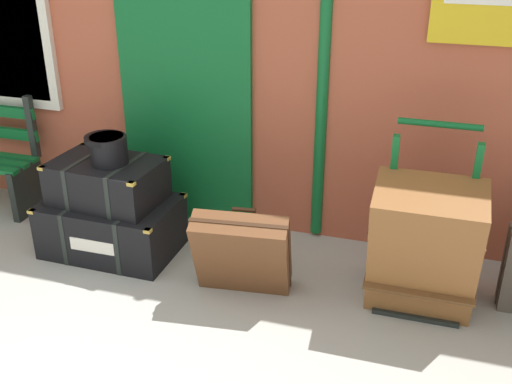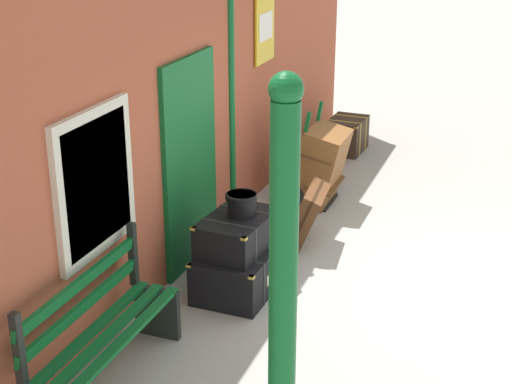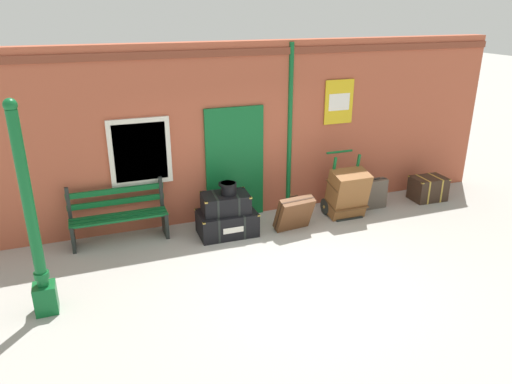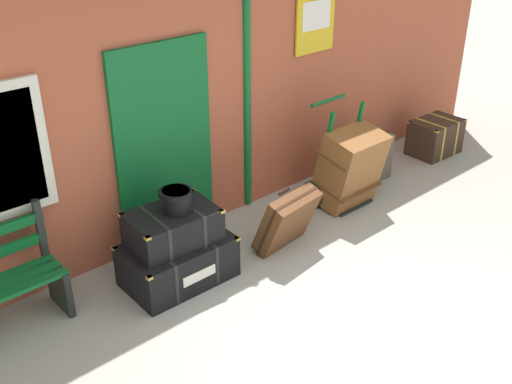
{
  "view_description": "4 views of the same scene",
  "coord_description": "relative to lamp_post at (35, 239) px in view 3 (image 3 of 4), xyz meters",
  "views": [
    {
      "loc": [
        1.65,
        -1.94,
        2.5
      ],
      "look_at": [
        0.57,
        1.61,
        0.73
      ],
      "focal_mm": 43.07,
      "sensor_mm": 36.0,
      "label": 1
    },
    {
      "loc": [
        -6.65,
        -0.67,
        3.54
      ],
      "look_at": [
        0.18,
        1.91,
        0.66
      ],
      "focal_mm": 53.97,
      "sensor_mm": 36.0,
      "label": 2
    },
    {
      "loc": [
        -2.86,
        -5.63,
        3.77
      ],
      "look_at": [
        -0.16,
        1.6,
        0.78
      ],
      "focal_mm": 33.89,
      "sensor_mm": 36.0,
      "label": 3
    },
    {
      "loc": [
        -3.27,
        -2.32,
        3.47
      ],
      "look_at": [
        0.34,
        1.74,
        0.61
      ],
      "focal_mm": 42.79,
      "sensor_mm": 36.0,
      "label": 4
    }
  ],
  "objects": [
    {
      "name": "porters_trolley",
      "position": [
        5.25,
        1.47,
        -0.79
      ],
      "size": [
        0.71,
        0.56,
        1.21
      ],
      "color": "black",
      "rests_on": "ground"
    },
    {
      "name": "ground_plane",
      "position": [
        3.55,
        -0.36,
        -1.06
      ],
      "size": [
        60.0,
        60.0,
        0.0
      ],
      "primitive_type": "plane",
      "color": "#A3A099"
    },
    {
      "name": "large_brown_trunk",
      "position": [
        5.25,
        1.29,
        -0.58
      ],
      "size": [
        0.7,
        0.62,
        0.95
      ],
      "color": "brown",
      "rests_on": "ground"
    },
    {
      "name": "steamer_trunk_middle",
      "position": [
        2.9,
        1.41,
        -0.48
      ],
      "size": [
        0.85,
        0.61,
        0.33
      ],
      "color": "black",
      "rests_on": "steamer_trunk_base"
    },
    {
      "name": "steamer_trunk_base",
      "position": [
        2.91,
        1.38,
        -0.85
      ],
      "size": [
        1.02,
        0.67,
        0.43
      ],
      "color": "black",
      "rests_on": "ground"
    },
    {
      "name": "brick_facade",
      "position": [
        3.54,
        2.23,
        0.54
      ],
      "size": [
        10.4,
        0.35,
        3.2
      ],
      "color": "#AD5138",
      "rests_on": "ground"
    },
    {
      "name": "corner_trunk",
      "position": [
        7.28,
        1.48,
        -0.82
      ],
      "size": [
        0.71,
        0.52,
        0.49
      ],
      "color": "#332319",
      "rests_on": "ground"
    },
    {
      "name": "round_hatbox",
      "position": [
        2.95,
        1.39,
        -0.2
      ],
      "size": [
        0.31,
        0.29,
        0.21
      ],
      "color": "black",
      "rests_on": "steamer_trunk_middle"
    },
    {
      "name": "suitcase_slate",
      "position": [
        4.07,
        1.11,
        -0.73
      ],
      "size": [
        0.69,
        0.49,
        0.65
      ],
      "color": "brown",
      "rests_on": "ground"
    },
    {
      "name": "lamp_post",
      "position": [
        0.0,
        0.0,
        0.0
      ],
      "size": [
        0.28,
        0.28,
        2.81
      ],
      "color": "#0F5B28",
      "rests_on": "ground"
    },
    {
      "name": "suitcase_olive",
      "position": [
        6.0,
        1.5,
        -0.76
      ],
      "size": [
        0.48,
        0.2,
        0.63
      ],
      "color": "#51473D",
      "rests_on": "ground"
    },
    {
      "name": "platform_bench",
      "position": [
        1.13,
        1.8,
        -0.61
      ],
      "size": [
        1.6,
        0.43,
        1.01
      ],
      "color": "#0F5B28",
      "rests_on": "ground"
    }
  ]
}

